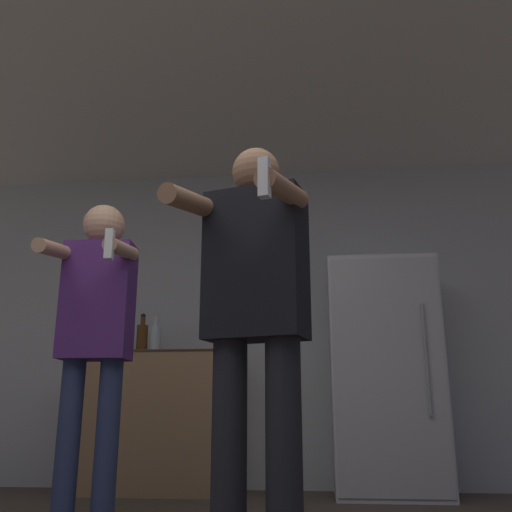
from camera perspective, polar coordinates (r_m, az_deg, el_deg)
name	(u,v)px	position (r m, az deg, el deg)	size (l,w,h in m)	color
wall_back	(238,321)	(4.66, -1.80, -6.54)	(7.00, 0.06, 2.55)	#B2B7BC
ceiling_slab	(202,62)	(3.63, -5.39, 18.74)	(7.00, 3.73, 0.05)	silver
refrigerator	(384,375)	(4.24, 12.70, -11.55)	(0.75, 0.66, 1.62)	silver
counter	(156,421)	(4.43, -9.96, -15.96)	(1.19, 0.56, 0.99)	#997551
bottle_green_wine	(100,336)	(4.57, -15.32, -7.74)	(0.07, 0.07, 0.35)	silver
bottle_brown_liquor	(142,337)	(4.46, -11.32, -7.98)	(0.08, 0.08, 0.30)	#563314
bottle_tall_gin	(155,338)	(4.43, -10.05, -8.07)	(0.08, 0.08, 0.28)	silver
bottle_dark_rum	(113,341)	(4.52, -14.07, -8.23)	(0.06, 0.06, 0.27)	maroon
person_woman_foreground	(255,308)	(2.23, -0.11, -5.27)	(0.54, 0.61, 1.61)	black
person_man_side	(96,323)	(3.00, -15.71, -6.44)	(0.42, 0.54, 1.61)	navy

